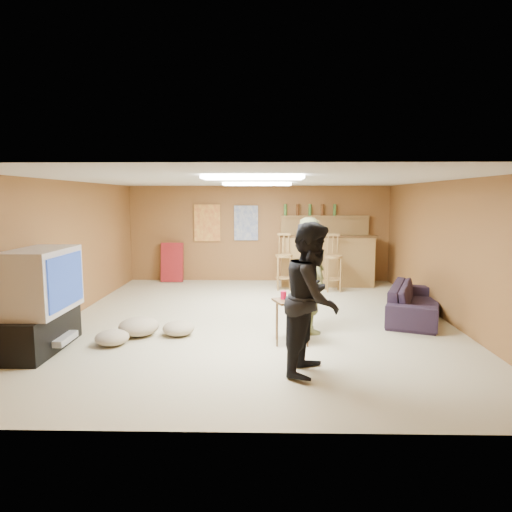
{
  "coord_description": "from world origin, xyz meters",
  "views": [
    {
      "loc": [
        0.16,
        -7.05,
        1.93
      ],
      "look_at": [
        0.0,
        0.2,
        1.0
      ],
      "focal_mm": 32.0,
      "sensor_mm": 36.0,
      "label": 1
    }
  ],
  "objects_px": {
    "person_black": "(313,298)",
    "sofa": "(415,302)",
    "person_olive": "(310,275)",
    "tray_table": "(292,321)",
    "bar_counter": "(327,261)",
    "tv_body": "(41,281)"
  },
  "relations": [
    {
      "from": "person_black",
      "to": "sofa",
      "type": "distance_m",
      "value": 3.04
    },
    {
      "from": "person_olive",
      "to": "tray_table",
      "type": "xyz_separation_m",
      "value": [
        -0.29,
        -0.54,
        -0.53
      ]
    },
    {
      "from": "bar_counter",
      "to": "person_black",
      "type": "distance_m",
      "value": 5.17
    },
    {
      "from": "sofa",
      "to": "tray_table",
      "type": "distance_m",
      "value": 2.44
    },
    {
      "from": "bar_counter",
      "to": "person_olive",
      "type": "bearing_deg",
      "value": -101.16
    },
    {
      "from": "person_olive",
      "to": "tray_table",
      "type": "distance_m",
      "value": 0.81
    },
    {
      "from": "tv_body",
      "to": "person_olive",
      "type": "xyz_separation_m",
      "value": [
        3.45,
        0.9,
        -0.07
      ]
    },
    {
      "from": "tv_body",
      "to": "tray_table",
      "type": "xyz_separation_m",
      "value": [
        3.16,
        0.36,
        -0.6
      ]
    },
    {
      "from": "person_olive",
      "to": "person_black",
      "type": "distance_m",
      "value": 1.54
    },
    {
      "from": "person_olive",
      "to": "sofa",
      "type": "height_order",
      "value": "person_olive"
    },
    {
      "from": "person_olive",
      "to": "tray_table",
      "type": "bearing_deg",
      "value": 133.16
    },
    {
      "from": "person_olive",
      "to": "tray_table",
      "type": "height_order",
      "value": "person_olive"
    },
    {
      "from": "tv_body",
      "to": "person_olive",
      "type": "height_order",
      "value": "person_olive"
    },
    {
      "from": "person_olive",
      "to": "sofa",
      "type": "distance_m",
      "value": 2.01
    },
    {
      "from": "bar_counter",
      "to": "person_olive",
      "type": "relative_size",
      "value": 1.2
    },
    {
      "from": "person_black",
      "to": "tray_table",
      "type": "bearing_deg",
      "value": 28.79
    },
    {
      "from": "tv_body",
      "to": "bar_counter",
      "type": "xyz_separation_m",
      "value": [
        4.15,
        4.45,
        -0.35
      ]
    },
    {
      "from": "person_black",
      "to": "tray_table",
      "type": "xyz_separation_m",
      "value": [
        -0.16,
        1.0,
        -0.54
      ]
    },
    {
      "from": "sofa",
      "to": "tv_body",
      "type": "bearing_deg",
      "value": 129.31
    },
    {
      "from": "person_olive",
      "to": "sofa",
      "type": "xyz_separation_m",
      "value": [
        1.77,
        0.78,
        -0.56
      ]
    },
    {
      "from": "person_olive",
      "to": "sofa",
      "type": "bearing_deg",
      "value": -84.67
    },
    {
      "from": "tv_body",
      "to": "person_black",
      "type": "distance_m",
      "value": 3.38
    }
  ]
}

